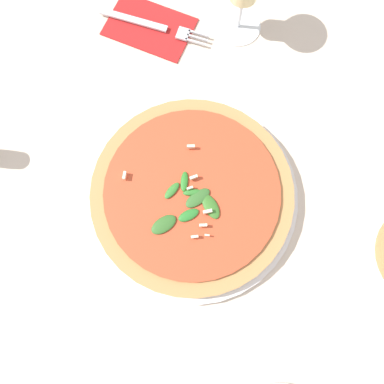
# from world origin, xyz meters

# --- Properties ---
(ground_plane) EXTENTS (6.00, 6.00, 0.00)m
(ground_plane) POSITION_xyz_m (0.00, 0.00, 0.00)
(ground_plane) COLOR beige
(pizza_arugula_main) EXTENTS (0.33, 0.33, 0.05)m
(pizza_arugula_main) POSITION_xyz_m (0.04, 0.02, 0.02)
(pizza_arugula_main) COLOR white
(pizza_arugula_main) RESTS_ON ground_plane
(napkin) EXTENTS (0.18, 0.14, 0.01)m
(napkin) POSITION_xyz_m (-0.23, 0.20, 0.00)
(napkin) COLOR #B21E1E
(napkin) RESTS_ON ground_plane
(fork) EXTENTS (0.19, 0.10, 0.00)m
(fork) POSITION_xyz_m (-0.22, 0.21, 0.01)
(fork) COLOR silver
(fork) RESTS_ON ground_plane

